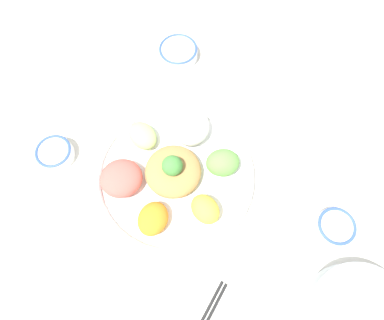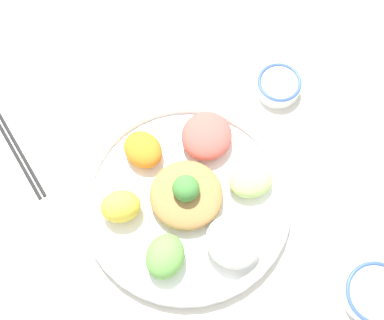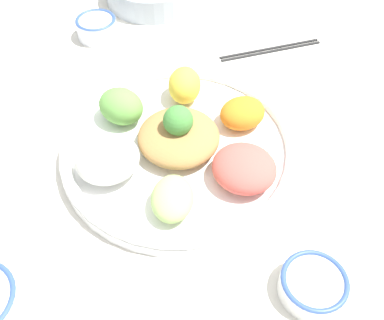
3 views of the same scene
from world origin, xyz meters
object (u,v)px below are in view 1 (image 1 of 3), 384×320
at_px(sauce_bowl_red, 55,153).
at_px(serving_spoon_main, 225,75).
at_px(side_serving_bowl, 361,320).
at_px(salad_platter, 173,172).
at_px(sauce_bowl_dark, 178,52).
at_px(rice_bowl_blue, 334,227).

height_order(sauce_bowl_red, serving_spoon_main, sauce_bowl_red).
relative_size(sauce_bowl_red, side_serving_bowl, 0.40).
xyz_separation_m(salad_platter, sauce_bowl_red, (-0.30, -0.05, -0.01)).
height_order(salad_platter, side_serving_bowl, salad_platter).
xyz_separation_m(sauce_bowl_dark, serving_spoon_main, (0.15, -0.02, -0.02)).
bearing_deg(sauce_bowl_red, side_serving_bowl, -8.07).
bearing_deg(side_serving_bowl, sauce_bowl_dark, 139.59).
xyz_separation_m(rice_bowl_blue, serving_spoon_main, (-0.37, 0.33, -0.02)).
height_order(salad_platter, serving_spoon_main, salad_platter).
bearing_deg(rice_bowl_blue, sauce_bowl_red, -175.01).
distance_m(sauce_bowl_red, rice_bowl_blue, 0.69).
relative_size(sauce_bowl_dark, serving_spoon_main, 0.90).
relative_size(rice_bowl_blue, sauce_bowl_dark, 0.78).
bearing_deg(salad_platter, side_serving_bowl, -18.89).
relative_size(sauce_bowl_dark, side_serving_bowl, 0.49).
xyz_separation_m(sauce_bowl_red, rice_bowl_blue, (0.69, 0.06, 0.00)).
distance_m(salad_platter, sauce_bowl_red, 0.30).
xyz_separation_m(rice_bowl_blue, side_serving_bowl, (0.09, -0.17, 0.01)).
bearing_deg(salad_platter, sauce_bowl_dark, 109.36).
relative_size(salad_platter, sauce_bowl_red, 4.38).
height_order(sauce_bowl_red, rice_bowl_blue, rice_bowl_blue).
bearing_deg(sauce_bowl_dark, side_serving_bowl, -40.41).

